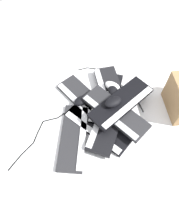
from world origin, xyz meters
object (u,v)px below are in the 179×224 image
at_px(keyboard_2, 74,137).
at_px(mouse_2, 82,100).
at_px(keyboard_7, 122,103).
at_px(keyboard_5, 115,112).
at_px(keyboard_3, 98,127).
at_px(mouse_1, 113,86).
at_px(keyboard_4, 108,122).
at_px(keyboard_0, 106,98).
at_px(keyboard_1, 85,100).
at_px(keyboard_6, 111,92).
at_px(mouse_3, 113,102).
at_px(mouse_0, 113,89).

height_order(keyboard_2, mouse_2, mouse_2).
bearing_deg(keyboard_7, keyboard_5, -163.01).
bearing_deg(keyboard_3, mouse_1, 33.88).
bearing_deg(mouse_1, keyboard_3, 102.36).
bearing_deg(keyboard_4, keyboard_0, 54.98).
distance_m(keyboard_4, mouse_1, 0.25).
height_order(keyboard_1, keyboard_6, keyboard_6).
bearing_deg(keyboard_0, mouse_3, -110.70).
relative_size(keyboard_4, keyboard_6, 0.97).
height_order(keyboard_4, keyboard_7, keyboard_7).
distance_m(keyboard_6, mouse_0, 0.04).
relative_size(keyboard_3, mouse_0, 4.22).
bearing_deg(keyboard_2, keyboard_4, -11.95).
bearing_deg(keyboard_0, mouse_1, 16.20).
xyz_separation_m(keyboard_3, mouse_0, (0.23, 0.14, 0.07)).
xyz_separation_m(keyboard_3, mouse_1, (0.24, 0.16, 0.07)).
xyz_separation_m(keyboard_6, mouse_3, (-0.09, -0.12, 0.10)).
distance_m(keyboard_0, keyboard_4, 0.20).
relative_size(keyboard_7, mouse_2, 4.13).
height_order(mouse_0, mouse_1, same).
bearing_deg(keyboard_6, keyboard_5, -121.01).
xyz_separation_m(keyboard_3, keyboard_4, (0.06, -0.02, 0.03)).
relative_size(mouse_1, mouse_2, 1.00).
distance_m(keyboard_7, mouse_3, 0.07).
bearing_deg(keyboard_6, keyboard_7, -101.79).
xyz_separation_m(keyboard_2, keyboard_3, (0.16, -0.03, 0.00)).
bearing_deg(keyboard_3, keyboard_6, 33.47).
bearing_deg(keyboard_7, keyboard_6, 78.21).
height_order(keyboard_5, mouse_0, mouse_0).
height_order(keyboard_1, keyboard_3, same).
distance_m(keyboard_1, mouse_1, 0.21).
distance_m(mouse_0, mouse_3, 0.16).
height_order(keyboard_7, mouse_3, mouse_3).
distance_m(mouse_0, mouse_2, 0.22).
bearing_deg(keyboard_1, keyboard_0, -29.35).
distance_m(keyboard_2, mouse_0, 0.41).
xyz_separation_m(keyboard_1, keyboard_4, (0.01, -0.23, 0.03)).
relative_size(keyboard_0, mouse_2, 3.94).
xyz_separation_m(keyboard_1, keyboard_3, (-0.05, -0.21, 0.00)).
bearing_deg(keyboard_0, mouse_2, 159.21).
bearing_deg(keyboard_1, keyboard_7, -54.93).
relative_size(keyboard_4, keyboard_7, 0.98).
xyz_separation_m(mouse_0, mouse_3, (-0.09, -0.11, 0.06)).
height_order(keyboard_7, mouse_1, keyboard_7).
relative_size(keyboard_2, keyboard_6, 0.94).
bearing_deg(mouse_1, mouse_0, 127.15).
bearing_deg(keyboard_3, mouse_2, 84.61).
xyz_separation_m(keyboard_3, keyboard_6, (0.22, 0.14, 0.03)).
bearing_deg(keyboard_4, keyboard_3, 163.27).
distance_m(mouse_1, mouse_2, 0.23).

